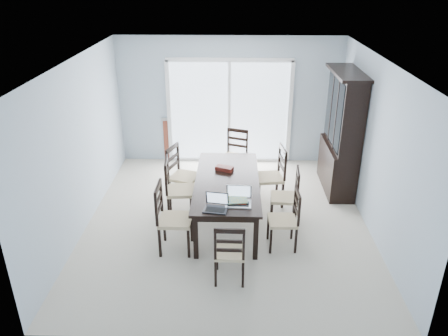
{
  "coord_description": "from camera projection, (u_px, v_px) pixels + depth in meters",
  "views": [
    {
      "loc": [
        0.1,
        -6.13,
        3.79
      ],
      "look_at": [
        -0.05,
        0.0,
        0.96
      ],
      "focal_mm": 35.0,
      "sensor_mm": 36.0,
      "label": 1
    }
  ],
  "objects": [
    {
      "name": "hot_tub",
      "position": [
        200.0,
        125.0,
        10.07
      ],
      "size": [
        2.1,
        1.94,
        0.94
      ],
      "rotation": [
        0.0,
        0.0,
        0.2
      ],
      "color": "maroon",
      "rests_on": "balcony"
    },
    {
      "name": "laptop_dark",
      "position": [
        215.0,
        207.0,
        5.97
      ],
      "size": [
        0.36,
        0.28,
        0.22
      ],
      "rotation": [
        0.0,
        0.0,
        -0.16
      ],
      "color": "black",
      "rests_on": "dining_table"
    },
    {
      "name": "balcony",
      "position": [
        230.0,
        145.0,
        10.35
      ],
      "size": [
        4.5,
        2.0,
        0.1
      ],
      "primitive_type": "cube",
      "color": "gray",
      "rests_on": "ground"
    },
    {
      "name": "china_hutch",
      "position": [
        341.0,
        134.0,
        7.79
      ],
      "size": [
        0.5,
        1.38,
        2.2
      ],
      "color": "black",
      "rests_on": "floor"
    },
    {
      "name": "railing",
      "position": [
        230.0,
        108.0,
        11.01
      ],
      "size": [
        4.5,
        0.06,
        1.1
      ],
      "primitive_type": "cube",
      "color": "#99999E",
      "rests_on": "balcony"
    },
    {
      "name": "ceiling",
      "position": [
        227.0,
        61.0,
        6.06
      ],
      "size": [
        5.0,
        5.0,
        0.0
      ],
      "primitive_type": "plane",
      "rotation": [
        3.14,
        0.0,
        0.0
      ],
      "color": "white",
      "rests_on": "back_wall"
    },
    {
      "name": "laptop_silver",
      "position": [
        238.0,
        201.0,
        6.11
      ],
      "size": [
        0.37,
        0.27,
        0.25
      ],
      "rotation": [
        0.0,
        0.0,
        -0.05
      ],
      "color": "#BDBDC0",
      "rests_on": "dining_table"
    },
    {
      "name": "game_box",
      "position": [
        224.0,
        168.0,
        7.15
      ],
      "size": [
        0.31,
        0.23,
        0.07
      ],
      "primitive_type": "cube",
      "rotation": [
        0.0,
        0.0,
        -0.38
      ],
      "color": "#440E0D",
      "rests_on": "dining_table"
    },
    {
      "name": "floor",
      "position": [
        227.0,
        221.0,
        7.15
      ],
      "size": [
        5.0,
        5.0,
        0.0
      ],
      "primitive_type": "plane",
      "color": "beige",
      "rests_on": "ground"
    },
    {
      "name": "chair_right_near",
      "position": [
        289.0,
        213.0,
        6.29
      ],
      "size": [
        0.43,
        0.42,
        1.06
      ],
      "rotation": [
        0.0,
        0.0,
        1.61
      ],
      "color": "black",
      "rests_on": "floor"
    },
    {
      "name": "chair_end_near",
      "position": [
        230.0,
        248.0,
        5.54
      ],
      "size": [
        0.4,
        0.41,
        1.04
      ],
      "rotation": [
        0.0,
        0.0,
        -0.02
      ],
      "color": "black",
      "rests_on": "floor"
    },
    {
      "name": "chair_left_far",
      "position": [
        179.0,
        168.0,
        7.53
      ],
      "size": [
        0.58,
        0.57,
        1.19
      ],
      "rotation": [
        0.0,
        0.0,
        -1.91
      ],
      "color": "black",
      "rests_on": "floor"
    },
    {
      "name": "chair_right_far",
      "position": [
        275.0,
        169.0,
        7.46
      ],
      "size": [
        0.53,
        0.52,
        1.21
      ],
      "rotation": [
        0.0,
        0.0,
        1.72
      ],
      "color": "black",
      "rests_on": "floor"
    },
    {
      "name": "dining_table",
      "position": [
        227.0,
        184.0,
        6.87
      ],
      "size": [
        1.0,
        2.2,
        0.75
      ],
      "color": "black",
      "rests_on": "floor"
    },
    {
      "name": "wall_right",
      "position": [
        377.0,
        149.0,
        6.56
      ],
      "size": [
        0.02,
        5.0,
        2.6
      ],
      "primitive_type": "cube",
      "color": "#A2B3C1",
      "rests_on": "floor"
    },
    {
      "name": "chair_right_mid",
      "position": [
        290.0,
        191.0,
        6.9
      ],
      "size": [
        0.44,
        0.43,
        1.08
      ],
      "rotation": [
        0.0,
        0.0,
        1.5
      ],
      "color": "black",
      "rests_on": "floor"
    },
    {
      "name": "wall_left",
      "position": [
        80.0,
        146.0,
        6.66
      ],
      "size": [
        0.02,
        5.0,
        2.6
      ],
      "primitive_type": "cube",
      "color": "#A2B3C1",
      "rests_on": "floor"
    },
    {
      "name": "back_wall",
      "position": [
        229.0,
        101.0,
        8.88
      ],
      "size": [
        4.5,
        0.02,
        2.6
      ],
      "primitive_type": "cube",
      "color": "#A2B3C1",
      "rests_on": "floor"
    },
    {
      "name": "chair_end_far",
      "position": [
        236.0,
        149.0,
        8.38
      ],
      "size": [
        0.55,
        0.56,
        1.14
      ],
      "rotation": [
        0.0,
        0.0,
        2.8
      ],
      "color": "black",
      "rests_on": "floor"
    },
    {
      "name": "chair_left_mid",
      "position": [
        175.0,
        183.0,
        7.01
      ],
      "size": [
        0.5,
        0.49,
        1.2
      ],
      "rotation": [
        0.0,
        0.0,
        -1.49
      ],
      "color": "black",
      "rests_on": "floor"
    },
    {
      "name": "sliding_door",
      "position": [
        229.0,
        112.0,
        8.94
      ],
      "size": [
        2.52,
        0.05,
        2.18
      ],
      "color": "silver",
      "rests_on": "floor"
    },
    {
      "name": "chair_left_near",
      "position": [
        168.0,
        211.0,
        6.19
      ],
      "size": [
        0.47,
        0.46,
        1.21
      ],
      "rotation": [
        0.0,
        0.0,
        -1.58
      ],
      "color": "black",
      "rests_on": "floor"
    },
    {
      "name": "book_stack",
      "position": [
        237.0,
        201.0,
        6.18
      ],
      "size": [
        0.32,
        0.26,
        0.05
      ],
      "rotation": [
        0.0,
        0.0,
        -0.01
      ],
      "color": "maroon",
      "rests_on": "dining_table"
    },
    {
      "name": "cell_phone",
      "position": [
        238.0,
        204.0,
        6.13
      ],
      "size": [
        0.12,
        0.06,
        0.01
      ],
      "primitive_type": "cube",
      "rotation": [
        0.0,
        0.0,
        0.04
      ],
      "color": "black",
      "rests_on": "dining_table"
    }
  ]
}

